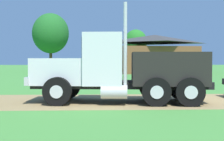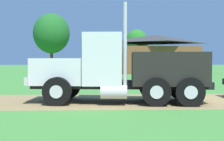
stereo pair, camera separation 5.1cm
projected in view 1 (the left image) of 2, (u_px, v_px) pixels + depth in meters
The scene contains 6 objects.
ground_plane at pixel (218, 100), 13.72m from camera, with size 200.00×200.00×0.00m, color #458938.
dirt_track at pixel (218, 100), 13.72m from camera, with size 120.00×5.02×0.01m, color #927A4D.
truck_foreground_white at pixel (122, 70), 13.05m from camera, with size 7.40×3.06×3.93m.
shed_building at pixel (155, 55), 42.85m from camera, with size 11.09×8.98×5.11m.
tree_left at pixel (51, 33), 47.82m from camera, with size 5.46×5.46×8.73m.
tree_mid at pixel (136, 42), 48.72m from camera, with size 3.49×3.49×6.39m.
Camera 1 is at (-5.15, -13.46, 1.74)m, focal length 51.21 mm.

